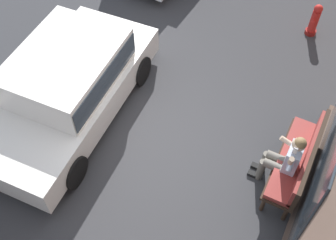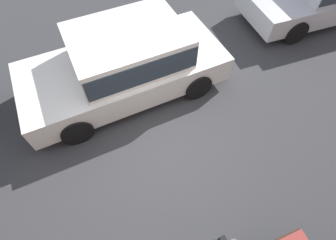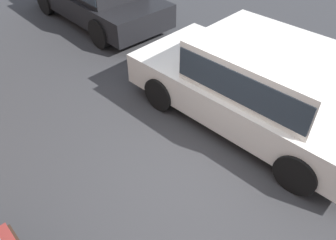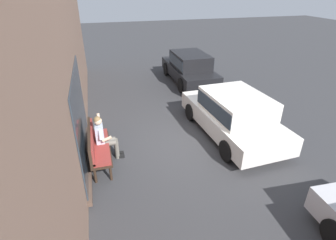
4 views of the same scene
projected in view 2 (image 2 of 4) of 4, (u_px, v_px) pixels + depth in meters
name	position (u px, v px, depth m)	size (l,w,h in m)	color
ground_plane	(159.00, 136.00, 5.33)	(60.00, 60.00, 0.00)	#38383A
parked_car_mid	(126.00, 61.00, 5.43)	(4.37, 2.17, 1.47)	white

